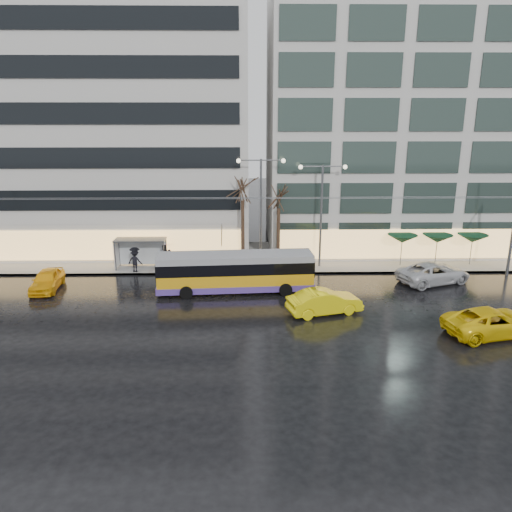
{
  "coord_description": "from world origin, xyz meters",
  "views": [
    {
      "loc": [
        0.83,
        -29.66,
        12.82
      ],
      "look_at": [
        1.49,
        5.0,
        2.74
      ],
      "focal_mm": 35.0,
      "sensor_mm": 36.0,
      "label": 1
    }
  ],
  "objects_px": {
    "bus_shelter": "(137,247)",
    "taxi_a": "(47,280)",
    "trolleybus": "(235,273)",
    "street_lamp_near": "(261,198)"
  },
  "relations": [
    {
      "from": "bus_shelter",
      "to": "taxi_a",
      "type": "height_order",
      "value": "bus_shelter"
    },
    {
      "from": "street_lamp_near",
      "to": "taxi_a",
      "type": "bearing_deg",
      "value": -162.42
    },
    {
      "from": "trolleybus",
      "to": "street_lamp_near",
      "type": "distance_m",
      "value": 7.65
    },
    {
      "from": "bus_shelter",
      "to": "taxi_a",
      "type": "relative_size",
      "value": 0.94
    },
    {
      "from": "trolleybus",
      "to": "bus_shelter",
      "type": "height_order",
      "value": "trolleybus"
    },
    {
      "from": "taxi_a",
      "to": "street_lamp_near",
      "type": "bearing_deg",
      "value": 12.69
    },
    {
      "from": "trolleybus",
      "to": "bus_shelter",
      "type": "bearing_deg",
      "value": 145.81
    },
    {
      "from": "bus_shelter",
      "to": "taxi_a",
      "type": "distance_m",
      "value": 7.63
    },
    {
      "from": "trolleybus",
      "to": "bus_shelter",
      "type": "xyz_separation_m",
      "value": [
        -8.37,
        5.69,
        0.54
      ]
    },
    {
      "from": "trolleybus",
      "to": "street_lamp_near",
      "type": "xyz_separation_m",
      "value": [
        2.01,
        5.8,
        4.57
      ]
    }
  ]
}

